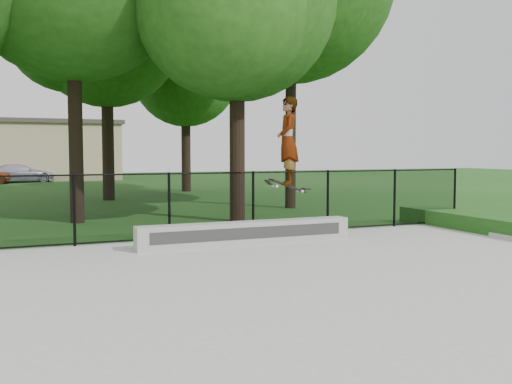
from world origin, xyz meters
TOP-DOWN VIEW (x-y plane):
  - ground at (0.00, 0.00)m, footprint 100.00×100.00m
  - concrete_slab at (0.00, 0.00)m, footprint 14.00×12.00m
  - grind_ledge at (1.36, 4.70)m, footprint 4.69×0.40m
  - car_c at (-2.74, 34.55)m, footprint 3.99×2.16m
  - skater_airborne at (2.25, 4.60)m, footprint 0.80×0.79m
  - chainlink_fence at (0.00, 5.90)m, footprint 16.06×0.06m
  - tree_row at (1.44, 13.10)m, footprint 18.14×18.53m
  - distant_building at (-2.00, 38.00)m, footprint 12.40×6.40m

SIDE VIEW (x-z plane):
  - ground at x=0.00m, z-range 0.00..0.00m
  - concrete_slab at x=0.00m, z-range 0.00..0.06m
  - grind_ledge at x=1.36m, z-range 0.06..0.54m
  - car_c at x=-2.74m, z-range 0.00..1.20m
  - chainlink_fence at x=0.00m, z-range 0.06..1.56m
  - distant_building at x=-2.00m, z-range 0.01..4.31m
  - skater_airborne at x=2.25m, z-range 1.17..3.26m
  - tree_row at x=1.44m, z-range 1.21..12.90m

